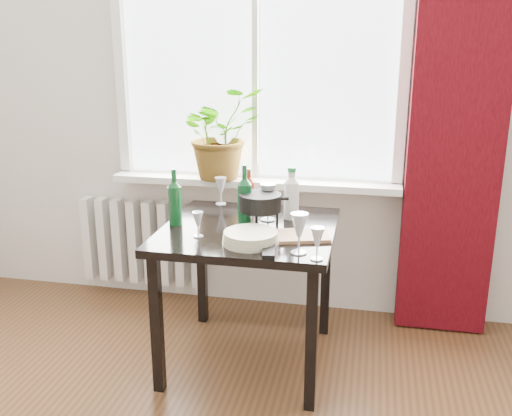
% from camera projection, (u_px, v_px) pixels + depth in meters
% --- Properties ---
extents(window, '(1.72, 0.08, 1.62)m').
position_uv_depth(window, '(256.00, 47.00, 3.25)').
color(window, white).
rests_on(window, ground).
extents(windowsill, '(1.72, 0.20, 0.04)m').
position_uv_depth(windowsill, '(254.00, 182.00, 3.40)').
color(windowsill, silver).
rests_on(windowsill, ground).
extents(curtain, '(0.50, 0.12, 2.56)m').
position_uv_depth(curtain, '(459.00, 107.00, 3.02)').
color(curtain, '#36040A').
rests_on(curtain, ground).
extents(radiator, '(0.80, 0.10, 0.55)m').
position_uv_depth(radiator, '(142.00, 241.00, 3.70)').
color(radiator, silver).
rests_on(radiator, ground).
extents(table, '(0.85, 0.85, 0.74)m').
position_uv_depth(table, '(249.00, 244.00, 2.87)').
color(table, black).
rests_on(table, ground).
extents(potted_plant, '(0.64, 0.64, 0.54)m').
position_uv_depth(potted_plant, '(220.00, 133.00, 3.33)').
color(potted_plant, '#27681B').
rests_on(potted_plant, windowsill).
extents(wine_bottle_left, '(0.07, 0.07, 0.29)m').
position_uv_depth(wine_bottle_left, '(175.00, 197.00, 2.85)').
color(wine_bottle_left, '#0B3D19').
rests_on(wine_bottle_left, table).
extents(wine_bottle_right, '(0.09, 0.09, 0.30)m').
position_uv_depth(wine_bottle_right, '(245.00, 194.00, 2.86)').
color(wine_bottle_right, '#0C431F').
rests_on(wine_bottle_right, table).
extents(bottle_amber, '(0.06, 0.06, 0.24)m').
position_uv_depth(bottle_amber, '(249.00, 190.00, 3.08)').
color(bottle_amber, maroon).
rests_on(bottle_amber, table).
extents(cleaning_bottle, '(0.09, 0.09, 0.27)m').
position_uv_depth(cleaning_bottle, '(291.00, 193.00, 2.94)').
color(cleaning_bottle, silver).
rests_on(cleaning_bottle, table).
extents(wineglass_front_right, '(0.08, 0.08, 0.19)m').
position_uv_depth(wineglass_front_right, '(299.00, 233.00, 2.47)').
color(wineglass_front_right, '#B4B9C2').
rests_on(wineglass_front_right, table).
extents(wineglass_far_right, '(0.07, 0.07, 0.15)m').
position_uv_depth(wineglass_far_right, '(317.00, 243.00, 2.40)').
color(wineglass_far_right, silver).
rests_on(wineglass_far_right, table).
extents(wineglass_back_center, '(0.09, 0.09, 0.20)m').
position_uv_depth(wineglass_back_center, '(268.00, 201.00, 2.92)').
color(wineglass_back_center, silver).
rests_on(wineglass_back_center, table).
extents(wineglass_back_left, '(0.08, 0.08, 0.16)m').
position_uv_depth(wineglass_back_left, '(221.00, 191.00, 3.22)').
color(wineglass_back_left, silver).
rests_on(wineglass_back_left, table).
extents(wineglass_front_left, '(0.07, 0.07, 0.12)m').
position_uv_depth(wineglass_front_left, '(198.00, 224.00, 2.68)').
color(wineglass_front_left, silver).
rests_on(wineglass_front_left, table).
extents(plate_stack, '(0.33, 0.33, 0.06)m').
position_uv_depth(plate_stack, '(251.00, 238.00, 2.60)').
color(plate_stack, beige).
rests_on(plate_stack, table).
extents(fondue_pot, '(0.31, 0.29, 0.17)m').
position_uv_depth(fondue_pot, '(260.00, 210.00, 2.84)').
color(fondue_pot, black).
rests_on(fondue_pot, table).
extents(tv_remote, '(0.08, 0.19, 0.02)m').
position_uv_depth(tv_remote, '(269.00, 250.00, 2.50)').
color(tv_remote, black).
rests_on(tv_remote, table).
extents(cutting_board, '(0.33, 0.26, 0.02)m').
position_uv_depth(cutting_board, '(297.00, 236.00, 2.69)').
color(cutting_board, '#9A6A45').
rests_on(cutting_board, table).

